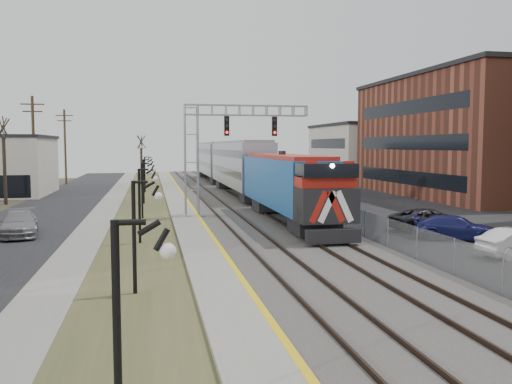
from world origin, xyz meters
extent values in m
plane|color=#473D2D|center=(0.00, 0.00, 0.00)|extent=(160.00, 160.00, 0.00)
cube|color=black|center=(-11.50, 35.00, 0.02)|extent=(7.00, 120.00, 0.04)
cube|color=gray|center=(-7.00, 35.00, 0.04)|extent=(2.00, 120.00, 0.08)
cube|color=#414726|center=(-4.00, 35.00, 0.03)|extent=(4.00, 120.00, 0.06)
cube|color=gray|center=(-1.00, 35.00, 0.12)|extent=(2.00, 120.00, 0.24)
cube|color=#595651|center=(4.00, 35.00, 0.10)|extent=(8.00, 120.00, 0.20)
cube|color=black|center=(16.00, 35.00, 0.02)|extent=(16.00, 120.00, 0.04)
cube|color=gold|center=(-0.12, 35.00, 0.24)|extent=(0.24, 120.00, 0.01)
cube|color=#2D2119|center=(1.25, 35.00, 0.28)|extent=(0.08, 120.00, 0.15)
cube|color=#2D2119|center=(2.75, 35.00, 0.28)|extent=(0.08, 120.00, 0.15)
cube|color=#2D2119|center=(4.75, 35.00, 0.28)|extent=(0.08, 120.00, 0.15)
cube|color=#2D2119|center=(6.25, 35.00, 0.28)|extent=(0.08, 120.00, 0.15)
cube|color=#13529C|center=(5.50, 23.18, 2.47)|extent=(3.00, 17.00, 4.25)
cube|color=black|center=(5.50, 14.48, 0.70)|extent=(2.80, 0.50, 0.70)
cube|color=#989AA2|center=(5.50, 43.48, 3.01)|extent=(3.00, 22.00, 5.33)
cube|color=#989AA2|center=(5.50, 66.28, 3.01)|extent=(3.00, 22.00, 5.33)
cube|color=gray|center=(-0.50, 28.00, 4.00)|extent=(1.00, 1.00, 8.00)
cube|color=gray|center=(3.50, 28.00, 7.75)|extent=(9.00, 0.80, 0.80)
cube|color=black|center=(2.00, 27.55, 6.60)|extent=(0.35, 0.25, 1.40)
cube|color=black|center=(5.50, 27.55, 6.60)|extent=(0.35, 0.25, 1.40)
cylinder|color=black|center=(-4.00, -2.00, 2.00)|extent=(0.14, 0.14, 4.00)
cylinder|color=black|center=(-4.00, 8.00, 2.00)|extent=(0.14, 0.14, 4.00)
cylinder|color=black|center=(-4.00, 18.00, 2.00)|extent=(0.14, 0.14, 4.00)
cylinder|color=black|center=(-4.00, 28.00, 2.00)|extent=(0.14, 0.14, 4.00)
cylinder|color=black|center=(-4.00, 38.00, 2.00)|extent=(0.14, 0.14, 4.00)
cylinder|color=black|center=(-4.00, 50.00, 2.00)|extent=(0.14, 0.14, 4.00)
cylinder|color=#4C3823|center=(-14.50, 45.00, 5.00)|extent=(0.28, 0.28, 10.00)
cylinder|color=#4C3823|center=(-14.50, 65.00, 5.00)|extent=(0.28, 0.28, 10.00)
cube|color=gray|center=(8.20, 35.00, 0.80)|extent=(0.04, 120.00, 1.60)
cube|color=brown|center=(30.00, 40.00, 6.00)|extent=(16.00, 26.00, 12.00)
cube|color=beige|center=(30.00, 65.00, 4.00)|extent=(16.00, 18.00, 8.00)
cylinder|color=#382D23|center=(-16.00, 40.00, 2.97)|extent=(0.30, 0.30, 5.95)
cylinder|color=#382D23|center=(-4.50, 60.00, 2.45)|extent=(0.30, 0.30, 4.90)
imported|color=black|center=(13.21, 18.91, 0.68)|extent=(4.97, 2.45, 1.36)
imported|color=#171A51|center=(13.02, 15.81, 0.66)|extent=(4.94, 3.58, 1.33)
imported|color=gray|center=(11.28, 36.15, 0.77)|extent=(4.62, 2.03, 1.55)
imported|color=#0D421A|center=(12.46, 35.45, 0.74)|extent=(4.74, 3.29, 1.48)
imported|color=gray|center=(-10.87, 21.90, 0.71)|extent=(2.79, 5.15, 1.42)
camera|label=1|loc=(-3.42, -10.99, 5.20)|focal=38.00mm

